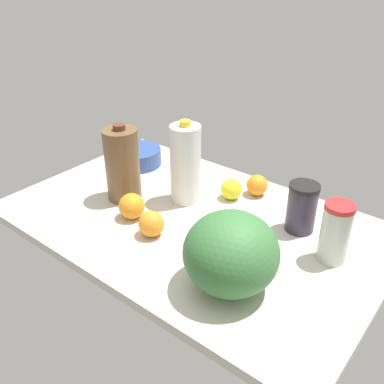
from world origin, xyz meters
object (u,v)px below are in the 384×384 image
Objects in this scene: orange_beside_bowl at (151,224)px; orange_far_back at (132,206)px; orange_near_front at (257,185)px; tumbler_cup at (335,233)px; chocolate_milk_jug at (122,164)px; lemon_loose at (231,189)px; milk_jug at (185,164)px; shaker_bottle at (302,207)px; watermelon at (231,253)px; mixing_bowl at (137,156)px.

orange_far_back reaches higher than orange_beside_bowl.
orange_far_back is at bearing 58.20° from orange_near_front.
orange_near_front is at bearing -27.56° from tumbler_cup.
lemon_loose is (-29.53, -22.39, -9.04)cm from chocolate_milk_jug.
milk_jug is 3.99× the size of lemon_loose.
shaker_bottle is at bearing -148.57° from orange_far_back.
orange_near_front is at bearing -66.84° from watermelon.
watermelon is at bearing 59.35° from tumbler_cup.
chocolate_milk_jug reaches higher than orange_beside_bowl.
orange_beside_bowl is at bearing 103.39° from milk_jug.
shaker_bottle is 1.98× the size of orange_beside_bowl.
shaker_bottle is 0.82× the size of mixing_bowl.
lemon_loose is 35.07cm from orange_far_back.
tumbler_cup is at bearing 173.53° from mixing_bowl.
watermelon is at bearing 86.26° from shaker_bottle.
milk_jug is (-17.72, -12.03, 0.97)cm from chocolate_milk_jug.
mixing_bowl is at bearing -6.47° from tumbler_cup.
lemon_loose is at bearing -179.05° from mixing_bowl.
watermelon reaches higher than orange_beside_bowl.
mixing_bowl is 2.58× the size of orange_near_front.
orange_far_back is (42.93, -7.24, -6.28)cm from watermelon.
orange_near_front is (-50.54, -8.68, 0.36)cm from mixing_bowl.
mixing_bowl is 45.00cm from lemon_loose.
milk_jug is 1.20× the size of watermelon.
lemon_loose is at bearing 55.04° from orange_near_front.
orange_far_back is at bearing -9.57° from watermelon.
milk_jug is at bearing -107.50° from orange_far_back.
orange_beside_bowl is at bearing 79.20° from lemon_loose.
orange_near_front is (-17.36, -18.30, -9.92)cm from milk_jug.
shaker_bottle is at bearing 154.37° from orange_near_front.
chocolate_milk_jug is 56.49cm from watermelon.
lemon_loose reaches higher than mixing_bowl.
orange_beside_bowl is (-38.64, 32.54, 0.61)cm from mixing_bowl.
chocolate_milk_jug is at bearing -15.34° from watermelon.
tumbler_cup is at bearing 165.61° from lemon_loose.
tumbler_cup is at bearing -161.57° from orange_far_back.
chocolate_milk_jug is 71.44cm from tumbler_cup.
shaker_bottle is 0.54× the size of milk_jug.
milk_jug is at bearing -36.28° from watermelon.
tumbler_cup is 2.47× the size of lemon_loose.
lemon_loose is at bearing -5.14° from shaker_bottle.
chocolate_milk_jug reaches higher than orange_near_front.
tumbler_cup is at bearing -120.65° from watermelon.
watermelon is (2.28, 34.87, 2.64)cm from shaker_bottle.
tumbler_cup is 2.12× the size of orange_far_back.
milk_jug is 3.89× the size of orange_near_front.
milk_jug is at bearing 46.52° from orange_near_front.
orange_near_front reaches higher than mixing_bowl.
tumbler_cup is (-13.63, 8.03, 1.12)cm from shaker_bottle.
lemon_loose is (27.19, -2.45, -4.24)cm from shaker_bottle.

